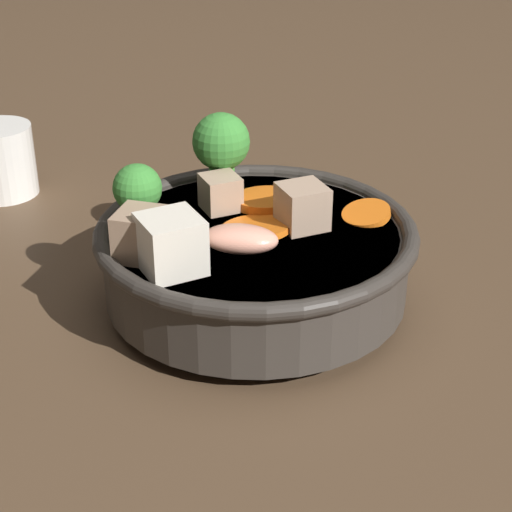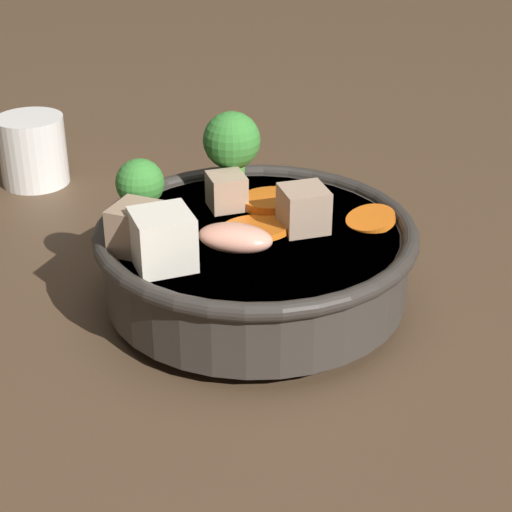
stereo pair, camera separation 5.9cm
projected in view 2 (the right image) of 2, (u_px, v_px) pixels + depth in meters
ground_plane at (256, 304)px, 0.61m from camera, size 3.00×3.00×0.00m
stirfry_bowl at (253, 251)px, 0.59m from camera, size 0.22×0.22×0.12m
tea_cup at (33, 150)px, 0.78m from camera, size 0.06×0.06×0.06m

